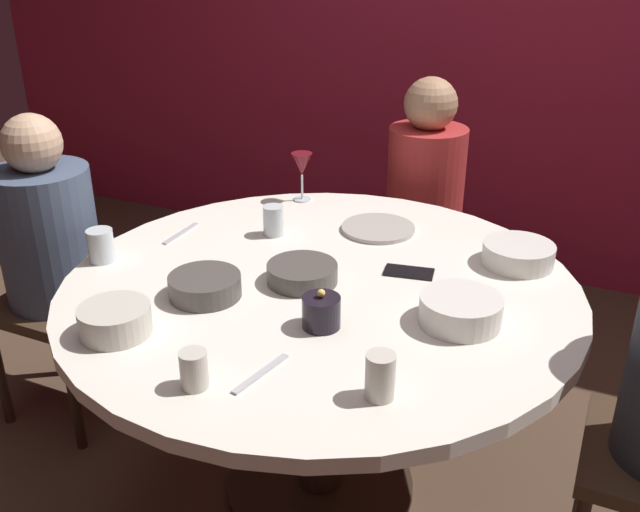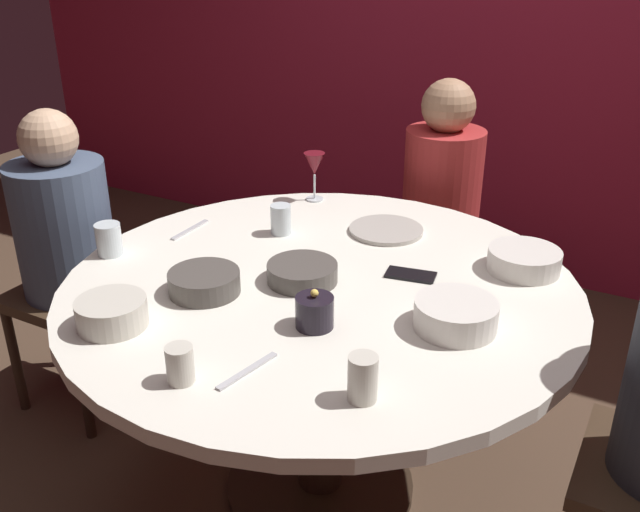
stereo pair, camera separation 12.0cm
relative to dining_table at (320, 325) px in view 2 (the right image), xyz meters
name	(u,v)px [view 2 (the right image)]	position (x,y,z in m)	size (l,w,h in m)	color
ground_plane	(320,486)	(0.00, 0.00, -0.61)	(8.00, 8.00, 0.00)	#4C3828
back_wall	(516,10)	(0.00, 1.90, 0.69)	(6.00, 0.10, 2.60)	maroon
dining_table	(320,325)	(0.00, 0.00, 0.00)	(1.45, 1.45, 0.75)	silver
seated_diner_left	(64,231)	(-1.01, 0.00, 0.09)	(0.40, 0.40, 1.12)	#3F2D1E
seated_diner_back	(442,188)	(0.00, 1.02, 0.10)	(0.40, 0.40, 1.14)	#3F2D1E
candle_holder	(315,312)	(0.10, -0.22, 0.18)	(0.10, 0.10, 0.10)	black
wine_glass	(314,166)	(-0.33, 0.56, 0.27)	(0.08, 0.08, 0.18)	silver
dinner_plate	(386,230)	(0.02, 0.41, 0.15)	(0.24, 0.24, 0.01)	#B2ADA3
cell_phone	(411,275)	(0.21, 0.15, 0.14)	(0.07, 0.14, 0.01)	black
bowl_serving_large	(112,313)	(-0.34, -0.46, 0.18)	(0.18, 0.18, 0.07)	beige
bowl_salad_center	(524,260)	(0.48, 0.35, 0.17)	(0.21, 0.21, 0.06)	silver
bowl_small_white	(302,273)	(-0.05, -0.02, 0.17)	(0.20, 0.20, 0.05)	#4C4742
bowl_sauce_side	(204,282)	(-0.25, -0.20, 0.17)	(0.19, 0.19, 0.06)	#4C4742
bowl_rice_portion	(456,315)	(0.41, -0.06, 0.18)	(0.21, 0.21, 0.07)	silver
cup_near_candle	(180,364)	(-0.04, -0.56, 0.18)	(0.06, 0.06, 0.09)	beige
cup_by_left_diner	(109,239)	(-0.65, -0.14, 0.19)	(0.08, 0.08, 0.10)	silver
cup_by_right_diner	(363,378)	(0.33, -0.43, 0.19)	(0.06, 0.06, 0.10)	beige
cup_center_front	(281,219)	(-0.27, 0.24, 0.19)	(0.07, 0.07, 0.10)	silver
fork_near_plate	(247,371)	(0.07, -0.46, 0.14)	(0.02, 0.18, 0.01)	#B7B7BC
knife_near_plate	(190,230)	(-0.55, 0.12, 0.14)	(0.02, 0.18, 0.01)	#B7B7BC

